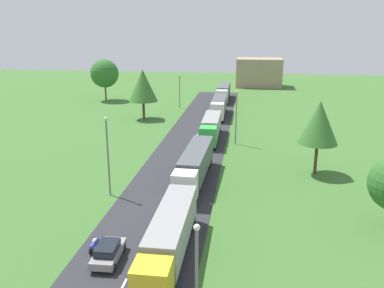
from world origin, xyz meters
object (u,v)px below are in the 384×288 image
at_px(truck_fourth, 219,106).
at_px(distant_building, 259,73).
at_px(truck_third, 211,127).
at_px(car_second, 108,252).
at_px(tree_maple, 105,73).
at_px(tree_pine, 319,123).
at_px(lamppost_lead, 197,283).
at_px(truck_second, 195,164).
at_px(lamppost_second, 108,153).
at_px(truck_lead, 170,235).
at_px(tree_elm, 143,85).
at_px(lamppost_fourth, 180,89).
at_px(lamppost_third, 236,115).
at_px(truck_fifth, 224,92).
at_px(motorcycle_courier, 94,244).

xyz_separation_m(truck_fourth, distant_building, (8.38, 42.11, 1.89)).
distance_m(truck_third, car_second, 36.08).
relative_size(car_second, tree_maple, 0.43).
bearing_deg(tree_pine, lamppost_lead, -109.38).
relative_size(truck_second, tree_maple, 1.50).
bearing_deg(distant_building, lamppost_lead, -92.74).
xyz_separation_m(truck_fourth, car_second, (-4.48, -53.13, -1.28)).
bearing_deg(truck_third, lamppost_second, -110.28).
bearing_deg(distant_building, truck_third, -97.97).
relative_size(tree_pine, distant_building, 0.70).
relative_size(truck_second, lamppost_lead, 1.84).
bearing_deg(truck_third, truck_second, -90.36).
bearing_deg(distant_building, car_second, -97.69).
relative_size(truck_lead, tree_elm, 1.46).
bearing_deg(tree_maple, lamppost_fourth, -20.64).
xyz_separation_m(lamppost_third, distant_building, (4.38, 61.35, -0.59)).
distance_m(truck_third, truck_fifth, 35.09).
distance_m(truck_lead, tree_maple, 72.22).
xyz_separation_m(lamppost_fourth, tree_pine, (23.16, -37.68, 2.23)).
bearing_deg(truck_second, lamppost_fourth, 101.86).
relative_size(motorcycle_courier, tree_maple, 0.20).
height_order(truck_fourth, tree_pine, tree_pine).
relative_size(truck_second, lamppost_second, 1.70).
bearing_deg(motorcycle_courier, car_second, -39.68).
height_order(truck_fifth, lamppost_lead, lamppost_lead).
xyz_separation_m(truck_third, truck_fifth, (-0.27, 35.09, 0.02)).
distance_m(lamppost_lead, tree_elm, 59.54).
relative_size(truck_second, distant_building, 1.12).
bearing_deg(lamppost_third, tree_pine, -48.67).
bearing_deg(tree_maple, lamppost_second, -70.29).
height_order(car_second, tree_pine, tree_pine).
height_order(truck_fifth, lamppost_fourth, lamppost_fourth).
relative_size(motorcycle_courier, lamppost_second, 0.23).
distance_m(car_second, lamppost_fourth, 60.29).
xyz_separation_m(car_second, lamppost_lead, (7.90, -8.12, 3.59)).
distance_m(truck_fourth, truck_fifth, 17.74).
relative_size(truck_fourth, motorcycle_courier, 6.53).
bearing_deg(truck_third, lamppost_lead, -85.60).
distance_m(tree_maple, tree_elm, 23.24).
height_order(tree_maple, distant_building, tree_maple).
xyz_separation_m(truck_fourth, lamppost_fourth, (-9.02, 6.89, 2.05)).
distance_m(truck_fifth, tree_pine, 50.78).
xyz_separation_m(truck_fifth, tree_elm, (-13.90, -22.12, 4.40)).
distance_m(car_second, tree_pine, 29.62).
xyz_separation_m(tree_pine, distant_building, (-5.76, 72.89, -2.40)).
bearing_deg(lamppost_second, truck_fifth, 81.87).
bearing_deg(distant_building, lamppost_third, -94.08).
bearing_deg(lamppost_fourth, motorcycle_courier, -87.21).
bearing_deg(lamppost_third, truck_fourth, 101.73).
relative_size(truck_lead, motorcycle_courier, 7.14).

